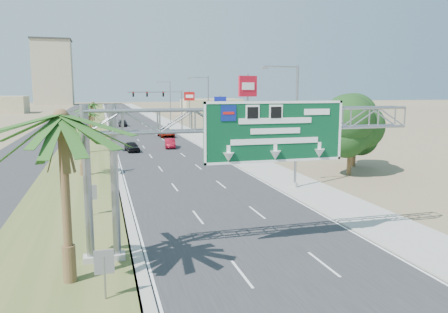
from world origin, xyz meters
TOP-DOWN VIEW (x-y plane):
  - road at (0.00, 110.00)m, footprint 12.00×300.00m
  - sidewalk_right at (8.50, 110.00)m, footprint 4.00×300.00m
  - median_grass at (-10.00, 110.00)m, footprint 7.00×300.00m
  - opposing_road at (-17.00, 110.00)m, footprint 8.00×300.00m
  - sign_gantry at (-1.06, 9.93)m, footprint 16.75×1.24m
  - palm_near at (-9.20, 8.00)m, footprint 5.70×5.70m
  - palm_row_b at (-9.50, 32.00)m, footprint 3.99×3.99m
  - palm_row_c at (-9.50, 48.00)m, footprint 3.99×3.99m
  - palm_row_d at (-9.50, 66.00)m, footprint 3.99×3.99m
  - palm_row_e at (-9.50, 85.00)m, footprint 3.99×3.99m
  - palm_row_f at (-9.50, 110.00)m, footprint 3.99×3.99m
  - streetlight_near at (7.30, 22.00)m, footprint 3.27×0.44m
  - streetlight_mid at (7.30, 52.00)m, footprint 3.27×0.44m
  - streetlight_far at (7.30, 88.00)m, footprint 3.27×0.44m
  - signal_mast at (5.17, 71.97)m, footprint 10.28×0.71m
  - store_building at (22.00, 66.00)m, footprint 18.00×10.00m
  - oak_near at (15.00, 26.00)m, footprint 4.50×4.50m
  - oak_far at (18.00, 30.00)m, footprint 3.50×3.50m
  - median_signback_a at (-7.80, 6.00)m, footprint 0.75×0.08m
  - median_signback_b at (-8.50, 18.00)m, footprint 0.75×0.08m
  - tower_distant at (-32.00, 250.00)m, footprint 20.00×16.00m
  - building_distant_right at (30.00, 140.00)m, footprint 20.00×12.00m
  - car_left_lane at (-3.91, 47.73)m, footprint 2.01×4.03m
  - car_mid_lane at (1.50, 50.17)m, footprint 1.81×4.12m
  - car_right_lane at (3.01, 64.42)m, footprint 2.53×5.32m
  - car_far at (-3.03, 89.45)m, footprint 1.98×4.76m
  - pole_sign_red_near at (9.00, 38.61)m, footprint 2.40×0.88m
  - pole_sign_blue at (11.26, 59.11)m, footprint 2.02×0.47m
  - pole_sign_red_far at (10.29, 80.05)m, footprint 2.22×0.64m

SIDE VIEW (x-z plane):
  - road at x=0.00m, z-range 0.00..0.02m
  - opposing_road at x=-17.00m, z-range 0.00..0.02m
  - sidewalk_right at x=8.50m, z-range 0.00..0.10m
  - median_grass at x=-10.00m, z-range 0.00..0.12m
  - car_mid_lane at x=1.50m, z-range 0.00..1.32m
  - car_left_lane at x=-3.91m, z-range 0.00..1.32m
  - car_far at x=-3.03m, z-range 0.00..1.38m
  - car_right_lane at x=3.01m, z-range 0.00..1.47m
  - median_signback_a at x=-7.80m, z-range 0.41..2.49m
  - median_signback_b at x=-8.50m, z-range 0.41..2.49m
  - store_building at x=22.00m, z-range 0.00..4.00m
  - building_distant_right at x=30.00m, z-range 0.00..5.00m
  - oak_far at x=18.00m, z-range 1.02..6.62m
  - palm_row_d at x=-9.50m, z-range 1.69..7.14m
  - oak_near at x=15.00m, z-range 1.13..7.93m
  - streetlight_near at x=7.30m, z-range -0.31..9.69m
  - streetlight_mid at x=7.30m, z-range -0.31..9.69m
  - streetlight_far at x=7.30m, z-range -0.31..9.69m
  - palm_row_f at x=-9.50m, z-range 1.83..7.58m
  - signal_mast at x=5.17m, z-range 0.85..8.85m
  - palm_row_b at x=-9.50m, z-range 1.93..7.87m
  - palm_row_e at x=-9.50m, z-range 2.02..8.16m
  - pole_sign_blue at x=11.26m, z-range 1.64..8.82m
  - palm_row_c at x=-9.50m, z-range 2.29..9.04m
  - sign_gantry at x=-1.06m, z-range 2.31..9.81m
  - pole_sign_red_far at x=10.29m, z-range 2.26..10.14m
  - palm_near at x=-9.20m, z-range 2.76..11.11m
  - pole_sign_red_near at x=9.00m, z-range 2.90..12.79m
  - tower_distant at x=-32.00m, z-range 0.00..35.00m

